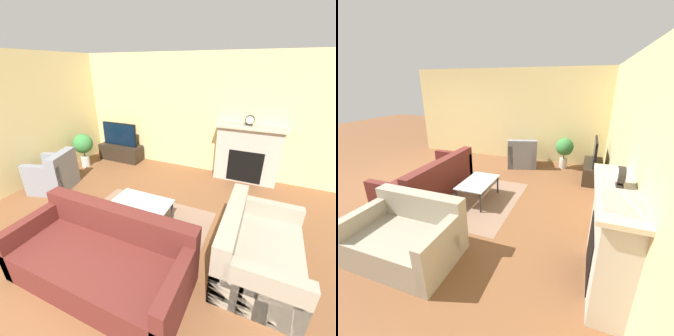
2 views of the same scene
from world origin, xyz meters
The scene contains 12 objects.
wall_back centered at (0.00, 4.57, 1.35)m, with size 8.45×0.06×2.70m.
wall_left centered at (-2.75, 2.27, 1.35)m, with size 0.06×7.54×2.70m.
area_rug centered at (0.20, 1.91, 0.00)m, with size 2.15×1.79×0.00m.
fireplace centered at (1.53, 4.36, 0.66)m, with size 1.45×0.41×1.27m.
tv_stand centered at (-1.76, 4.23, 0.21)m, with size 1.18×0.46×0.42m.
tv centered at (-1.76, 4.23, 0.73)m, with size 1.01×0.06×0.61m.
couch_sectional centered at (0.29, 0.93, 0.28)m, with size 2.17×0.99×0.82m.
couch_loveseat centered at (1.98, 1.82, 0.29)m, with size 0.95×1.41×0.82m.
armchair_by_window centered at (-2.09, 2.30, 0.30)m, with size 0.95×0.98×0.82m.
coffee_table centered at (0.20, 2.02, 0.37)m, with size 0.95×0.59×0.42m.
potted_plant centered at (-2.33, 3.45, 0.57)m, with size 0.49×0.49×0.87m.
mantel_clock centered at (1.48, 4.36, 1.38)m, with size 0.19×0.07×0.22m.
Camera 1 is at (1.85, -0.57, 2.43)m, focal length 24.00 mm.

